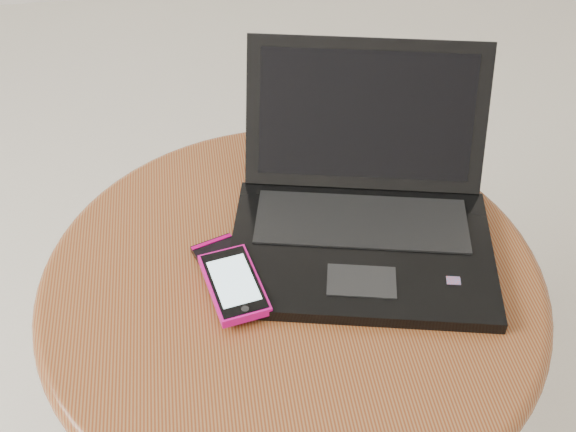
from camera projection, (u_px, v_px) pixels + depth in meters
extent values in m
cylinder|color=#552C13|center=(292.00, 389.00, 1.11)|extent=(0.10, 0.10, 0.46)
cylinder|color=maroon|center=(292.00, 282.00, 0.94)|extent=(0.63, 0.63, 0.03)
torus|color=maroon|center=(292.00, 282.00, 0.94)|extent=(0.66, 0.66, 0.03)
cube|color=black|center=(361.00, 251.00, 0.95)|extent=(0.39, 0.31, 0.02)
cube|color=black|center=(361.00, 221.00, 0.98)|extent=(0.30, 0.16, 0.00)
cube|color=black|center=(362.00, 281.00, 0.89)|extent=(0.10, 0.07, 0.00)
cube|color=red|center=(453.00, 281.00, 0.90)|extent=(0.02, 0.02, 0.00)
cube|color=black|center=(366.00, 115.00, 1.00)|extent=(0.35, 0.16, 0.19)
cube|color=black|center=(366.00, 116.00, 0.99)|extent=(0.30, 0.14, 0.16)
cube|color=black|center=(227.00, 268.00, 0.93)|extent=(0.09, 0.12, 0.01)
cube|color=#BA005C|center=(212.00, 242.00, 0.96)|extent=(0.06, 0.02, 0.00)
cube|color=#D50A80|center=(234.00, 284.00, 0.89)|extent=(0.08, 0.13, 0.01)
cube|color=black|center=(234.00, 281.00, 0.89)|extent=(0.08, 0.12, 0.00)
cube|color=silver|center=(234.00, 280.00, 0.89)|extent=(0.06, 0.09, 0.00)
cylinder|color=black|center=(245.00, 309.00, 0.86)|extent=(0.01, 0.01, 0.00)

